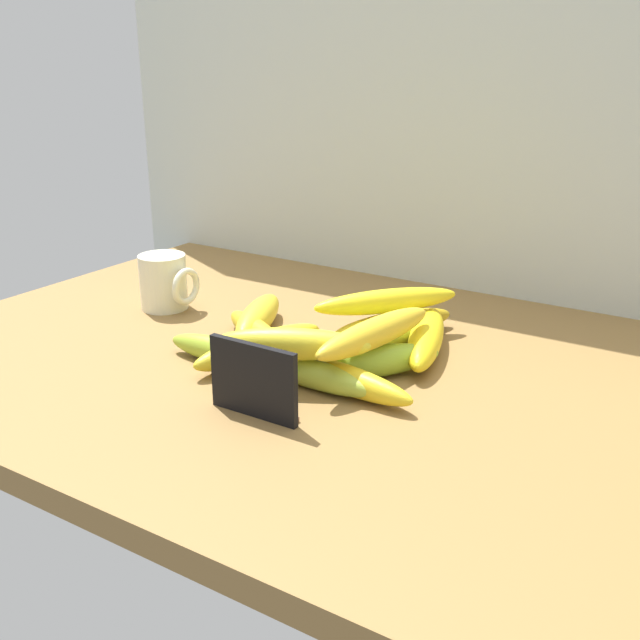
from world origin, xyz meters
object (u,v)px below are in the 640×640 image
at_px(banana_8, 342,378).
at_px(banana_12, 375,333).
at_px(banana_1, 365,363).
at_px(banana_7, 222,351).
at_px(banana_11, 292,344).
at_px(banana_0, 426,338).
at_px(banana_3, 372,341).
at_px(banana_2, 289,349).
at_px(banana_13, 387,301).
at_px(chalkboard_sign, 254,383).
at_px(coffee_mug, 165,282).
at_px(banana_5, 305,371).
at_px(banana_4, 260,346).
at_px(banana_6, 258,317).
at_px(banana_9, 260,333).
at_px(banana_10, 393,325).

xyz_separation_m(banana_8, banana_12, (0.01, 0.06, 0.04)).
height_order(banana_8, banana_12, banana_12).
bearing_deg(banana_1, banana_8, -94.90).
relative_size(banana_7, banana_11, 0.88).
relative_size(banana_0, banana_1, 1.06).
bearing_deg(banana_3, banana_7, -138.86).
height_order(banana_2, banana_13, banana_13).
bearing_deg(banana_1, chalkboard_sign, -109.79).
height_order(coffee_mug, banana_1, coffee_mug).
height_order(banana_5, banana_11, banana_11).
relative_size(banana_3, banana_11, 1.06).
height_order(banana_1, banana_8, banana_1).
relative_size(banana_4, banana_6, 1.20).
bearing_deg(banana_3, banana_11, -102.64).
relative_size(chalkboard_sign, banana_5, 0.55).
xyz_separation_m(banana_4, banana_12, (0.15, 0.03, 0.04)).
height_order(banana_0, banana_13, banana_13).
xyz_separation_m(banana_9, banana_10, (0.14, 0.12, 0.00)).
bearing_deg(banana_13, banana_4, -122.33).
distance_m(banana_2, banana_6, 0.12).
height_order(banana_4, banana_12, banana_12).
bearing_deg(banana_10, banana_3, -86.73).
bearing_deg(banana_0, banana_10, 155.37).
distance_m(coffee_mug, banana_9, 0.22).
bearing_deg(banana_8, chalkboard_sign, -116.06).
height_order(banana_1, banana_12, banana_12).
distance_m(banana_8, banana_11, 0.07).
bearing_deg(banana_2, coffee_mug, 165.42).
distance_m(banana_0, banana_9, 0.22).
bearing_deg(banana_1, banana_12, 40.81).
height_order(chalkboard_sign, banana_0, chalkboard_sign).
relative_size(banana_5, banana_13, 0.97).
distance_m(banana_3, banana_5, 0.13).
bearing_deg(chalkboard_sign, banana_9, 124.82).
xyz_separation_m(coffee_mug, banana_2, (0.28, -0.07, -0.02)).
xyz_separation_m(banana_1, banana_8, (-0.00, -0.05, -0.00)).
bearing_deg(banana_13, banana_8, -78.37).
height_order(banana_2, banana_7, banana_2).
bearing_deg(banana_3, banana_13, 100.85).
relative_size(banana_9, banana_13, 0.87).
distance_m(banana_0, banana_7, 0.26).
bearing_deg(banana_8, banana_0, 78.35).
relative_size(banana_2, banana_8, 0.83).
bearing_deg(banana_4, banana_1, 9.30).
height_order(banana_10, banana_13, banana_13).
relative_size(banana_6, banana_11, 0.91).
relative_size(banana_3, banana_9, 1.06).
distance_m(banana_4, banana_7, 0.05).
bearing_deg(banana_6, banana_1, -16.48).
relative_size(coffee_mug, banana_7, 0.54).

